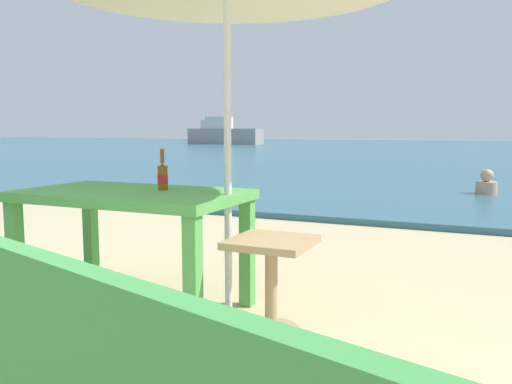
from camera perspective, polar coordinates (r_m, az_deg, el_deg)
sea_water at (r=31.19m, az=20.91°, el=4.35°), size 120.00×50.00×0.08m
picnic_table_green at (r=3.38m, az=-13.37°, el=-1.70°), size 1.40×0.80×0.76m
beer_bottle_amber at (r=3.35m, az=-10.14°, el=1.82°), size 0.07×0.07×0.26m
side_table_wood at (r=2.95m, az=1.68°, el=-8.66°), size 0.44×0.44×0.54m
swimmer_person at (r=9.49m, az=23.83°, el=0.79°), size 0.34×0.34×0.41m
boat_tanker at (r=38.77m, az=-3.48°, el=6.30°), size 5.52×1.51×2.01m
boat_sailboat at (r=50.45m, az=-4.44°, el=6.40°), size 5.45×1.49×1.98m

